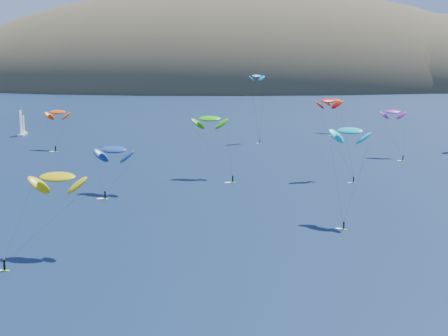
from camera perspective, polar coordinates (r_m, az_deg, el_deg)
island at (r=624.57m, az=2.95°, el=6.66°), size 730.00×300.00×210.00m
sailboat at (r=271.85m, az=-17.94°, el=3.06°), size 9.65×8.39×12.17m
kitesurfer_1 at (r=230.84m, az=-14.99°, el=4.96°), size 9.62×9.76×15.76m
kitesurfer_2 at (r=112.54m, az=-15.00°, el=-0.81°), size 12.80×12.51×16.36m
kitesurfer_3 at (r=174.45m, az=-1.31°, el=4.52°), size 11.89×12.26×19.01m
kitesurfer_4 at (r=240.73m, az=3.00°, el=8.39°), size 7.18×8.88×27.04m
kitesurfer_5 at (r=131.11m, az=11.44°, el=3.35°), size 9.38×11.99×21.42m
kitesurfer_6 at (r=214.93m, az=15.20°, el=4.98°), size 8.45×12.07×17.14m
kitesurfer_9 at (r=174.77m, az=9.52°, el=6.06°), size 10.71×10.59×23.46m
kitesurfer_10 at (r=157.67m, az=-10.05°, el=1.65°), size 11.36×11.95×13.72m
kitesurfer_11 at (r=271.44m, az=10.03°, el=6.11°), size 9.13×16.14×16.07m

